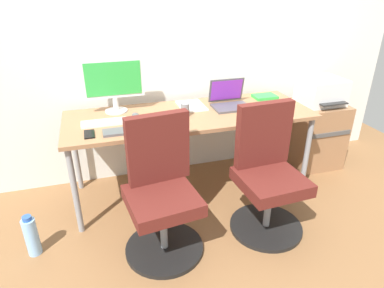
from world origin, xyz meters
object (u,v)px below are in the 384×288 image
at_px(office_chair_left, 161,194).
at_px(water_bottle_on_floor, 31,236).
at_px(office_chair_right, 267,176).
at_px(coffee_mug, 253,114).
at_px(open_laptop, 229,100).
at_px(printer, 321,91).
at_px(side_cabinet, 314,133).
at_px(desktop_monitor, 113,82).

distance_m(office_chair_left, water_bottle_on_floor, 0.93).
relative_size(office_chair_right, coffee_mug, 10.22).
relative_size(office_chair_left, open_laptop, 3.03).
bearing_deg(printer, coffee_mug, -156.34).
relative_size(side_cabinet, printer, 1.59).
bearing_deg(desktop_monitor, open_laptop, -8.90).
relative_size(water_bottle_on_floor, open_laptop, 1.00).
xyz_separation_m(water_bottle_on_floor, desktop_monitor, (0.68, 0.67, 0.83)).
height_order(side_cabinet, water_bottle_on_floor, side_cabinet).
bearing_deg(office_chair_right, open_laptop, 92.27).
xyz_separation_m(office_chair_right, printer, (0.94, 0.75, 0.33)).
distance_m(office_chair_left, printer, 1.90).
relative_size(office_chair_right, side_cabinet, 1.48).
bearing_deg(water_bottle_on_floor, desktop_monitor, 44.53).
relative_size(office_chair_left, office_chair_right, 1.00).
relative_size(side_cabinet, water_bottle_on_floor, 2.05).
distance_m(desktop_monitor, open_laptop, 0.97).
bearing_deg(desktop_monitor, side_cabinet, -2.63).
relative_size(printer, open_laptop, 1.29).
bearing_deg(open_laptop, office_chair_right, -87.73).
xyz_separation_m(open_laptop, coffee_mug, (0.06, -0.34, -0.01)).
relative_size(office_chair_right, desktop_monitor, 1.96).
height_order(printer, desktop_monitor, desktop_monitor).
distance_m(office_chair_left, side_cabinet, 1.88).
xyz_separation_m(printer, coffee_mug, (-0.90, -0.40, 0.02)).
bearing_deg(office_chair_right, coffee_mug, 85.04).
xyz_separation_m(side_cabinet, water_bottle_on_floor, (-2.58, -0.58, -0.17)).
height_order(office_chair_left, open_laptop, open_laptop).
bearing_deg(office_chair_left, coffee_mug, 23.49).
xyz_separation_m(water_bottle_on_floor, coffee_mug, (1.68, 0.19, 0.62)).
xyz_separation_m(water_bottle_on_floor, open_laptop, (1.62, 0.53, 0.63)).
relative_size(side_cabinet, open_laptop, 2.05).
relative_size(open_laptop, coffee_mug, 3.37).
xyz_separation_m(desktop_monitor, coffee_mug, (1.00, -0.48, -0.20)).
bearing_deg(printer, office_chair_right, -141.33).
height_order(printer, open_laptop, open_laptop).
distance_m(office_chair_right, side_cabinet, 1.20).
height_order(office_chair_right, water_bottle_on_floor, office_chair_right).
distance_m(printer, desktop_monitor, 1.91).
bearing_deg(coffee_mug, office_chair_left, -156.51).
height_order(water_bottle_on_floor, desktop_monitor, desktop_monitor).
distance_m(office_chair_right, desktop_monitor, 1.39).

